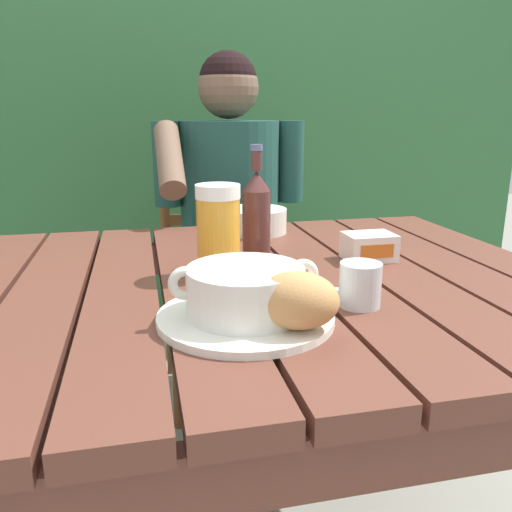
# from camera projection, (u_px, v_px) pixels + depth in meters

# --- Properties ---
(dining_table) EXTENTS (1.16, 0.94, 0.73)m
(dining_table) POSITION_uv_depth(u_px,v_px,m) (263.00, 322.00, 1.00)
(dining_table) COLOR brown
(dining_table) RESTS_ON ground_plane
(hedge_backdrop) EXTENTS (3.21, 0.81, 1.82)m
(hedge_backdrop) POSITION_uv_depth(u_px,v_px,m) (191.00, 128.00, 2.48)
(hedge_backdrop) COLOR #32673A
(hedge_backdrop) RESTS_ON ground_plane
(chair_near_diner) EXTENTS (0.44, 0.43, 1.00)m
(chair_near_diner) POSITION_uv_depth(u_px,v_px,m) (223.00, 267.00, 1.91)
(chair_near_diner) COLOR brown
(chair_near_diner) RESTS_ON ground_plane
(person_eating) EXTENTS (0.48, 0.47, 1.22)m
(person_eating) POSITION_uv_depth(u_px,v_px,m) (231.00, 214.00, 1.66)
(person_eating) COLOR #1E473F
(person_eating) RESTS_ON ground_plane
(serving_plate) EXTENTS (0.26, 0.26, 0.01)m
(serving_plate) POSITION_uv_depth(u_px,v_px,m) (246.00, 317.00, 0.76)
(serving_plate) COLOR white
(serving_plate) RESTS_ON dining_table
(soup_bowl) EXTENTS (0.22, 0.17, 0.08)m
(soup_bowl) POSITION_uv_depth(u_px,v_px,m) (245.00, 289.00, 0.75)
(soup_bowl) COLOR white
(soup_bowl) RESTS_ON serving_plate
(bread_roll) EXTENTS (0.14, 0.12, 0.08)m
(bread_roll) POSITION_uv_depth(u_px,v_px,m) (297.00, 300.00, 0.70)
(bread_roll) COLOR tan
(bread_roll) RESTS_ON serving_plate
(beer_glass) EXTENTS (0.08, 0.08, 0.17)m
(beer_glass) POSITION_uv_depth(u_px,v_px,m) (218.00, 231.00, 0.95)
(beer_glass) COLOR orange
(beer_glass) RESTS_ON dining_table
(beer_bottle) EXTENTS (0.06, 0.06, 0.24)m
(beer_bottle) POSITION_uv_depth(u_px,v_px,m) (256.00, 215.00, 1.04)
(beer_bottle) COLOR #4F2826
(beer_bottle) RESTS_ON dining_table
(water_glass_small) EXTENTS (0.07, 0.07, 0.07)m
(water_glass_small) POSITION_uv_depth(u_px,v_px,m) (360.00, 285.00, 0.81)
(water_glass_small) COLOR silver
(water_glass_small) RESTS_ON dining_table
(butter_tub) EXTENTS (0.10, 0.08, 0.06)m
(butter_tub) POSITION_uv_depth(u_px,v_px,m) (369.00, 247.00, 1.07)
(butter_tub) COLOR white
(butter_tub) RESTS_ON dining_table
(table_knife) EXTENTS (0.15, 0.03, 0.01)m
(table_knife) POSITION_uv_depth(u_px,v_px,m) (316.00, 291.00, 0.88)
(table_knife) COLOR silver
(table_knife) RESTS_ON dining_table
(diner_bowl) EXTENTS (0.16, 0.16, 0.06)m
(diner_bowl) POSITION_uv_depth(u_px,v_px,m) (256.00, 221.00, 1.32)
(diner_bowl) COLOR white
(diner_bowl) RESTS_ON dining_table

